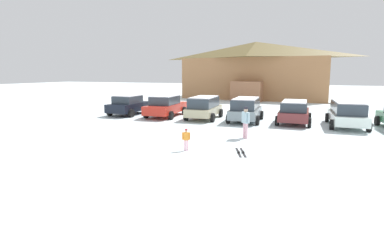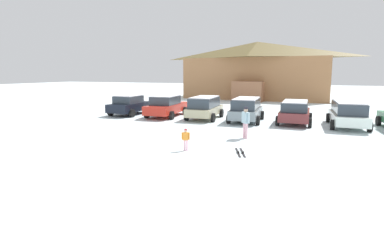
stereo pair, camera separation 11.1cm
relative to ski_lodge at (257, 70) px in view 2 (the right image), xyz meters
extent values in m
plane|color=silver|center=(1.37, -31.01, -3.78)|extent=(160.00, 160.00, 0.00)
cube|color=#A26F45|center=(0.00, 0.07, -1.12)|extent=(18.41, 8.39, 5.31)
pyramid|color=brown|center=(0.00, 0.07, 2.61)|extent=(19.04, 9.02, 2.15)
cube|color=#9C6746|center=(-0.21, -4.61, -2.58)|extent=(3.68, 1.96, 2.40)
cube|color=black|center=(-7.05, -19.56, -3.13)|extent=(1.93, 4.04, 0.66)
cube|color=#2D3842|center=(-7.06, -19.76, -2.51)|extent=(1.68, 2.11, 0.58)
cube|color=white|center=(-7.06, -19.76, -2.18)|extent=(1.57, 2.00, 0.06)
cylinder|color=black|center=(-8.05, -18.30, -3.46)|extent=(0.23, 0.64, 0.64)
cylinder|color=black|center=(-6.03, -18.33, -3.46)|extent=(0.23, 0.64, 0.64)
cylinder|color=black|center=(-8.08, -20.80, -3.46)|extent=(0.23, 0.64, 0.64)
cylinder|color=black|center=(-6.06, -20.82, -3.46)|extent=(0.23, 0.64, 0.64)
cube|color=red|center=(-3.79, -19.35, -3.12)|extent=(2.15, 4.80, 0.66)
cube|color=#2D3842|center=(-3.77, -19.59, -2.48)|extent=(1.80, 2.53, 0.63)
cube|color=white|center=(-3.77, -19.59, -2.13)|extent=(1.68, 2.40, 0.06)
cylinder|color=black|center=(-4.88, -17.95, -3.46)|extent=(0.25, 0.65, 0.64)
cylinder|color=black|center=(-2.85, -17.84, -3.46)|extent=(0.25, 0.65, 0.64)
cylinder|color=black|center=(-4.72, -20.87, -3.46)|extent=(0.25, 0.65, 0.64)
cylinder|color=black|center=(-2.69, -20.75, -3.46)|extent=(0.25, 0.65, 0.64)
cube|color=#B8AD87|center=(-0.55, -19.49, -3.17)|extent=(2.00, 4.18, 0.57)
cube|color=#2D3842|center=(-0.54, -19.58, -2.52)|extent=(1.74, 3.19, 0.72)
cube|color=white|center=(-0.54, -19.58, -2.13)|extent=(1.62, 3.03, 0.06)
cylinder|color=black|center=(-1.58, -18.26, -3.46)|extent=(0.25, 0.65, 0.64)
cylinder|color=black|center=(0.39, -18.18, -3.46)|extent=(0.25, 0.65, 0.64)
cylinder|color=black|center=(-1.48, -20.81, -3.46)|extent=(0.25, 0.65, 0.64)
cylinder|color=black|center=(0.49, -20.73, -3.46)|extent=(0.25, 0.65, 0.64)
cube|color=gray|center=(2.59, -19.54, -3.15)|extent=(1.98, 4.28, 0.61)
cube|color=#2D3842|center=(2.60, -19.62, -2.50)|extent=(1.72, 3.26, 0.69)
cube|color=white|center=(2.60, -19.62, -2.13)|extent=(1.61, 3.10, 0.06)
cylinder|color=black|center=(1.56, -18.27, -3.46)|extent=(0.24, 0.65, 0.64)
cylinder|color=black|center=(3.52, -18.19, -3.46)|extent=(0.24, 0.65, 0.64)
cylinder|color=black|center=(1.66, -20.88, -3.46)|extent=(0.24, 0.65, 0.64)
cylinder|color=black|center=(3.62, -20.80, -3.46)|extent=(0.24, 0.65, 0.64)
cube|color=maroon|center=(5.85, -19.24, -3.16)|extent=(1.86, 4.08, 0.60)
cube|color=#2D3842|center=(5.85, -19.33, -2.57)|extent=(1.63, 3.10, 0.58)
cube|color=white|center=(5.85, -19.33, -2.25)|extent=(1.52, 2.95, 0.06)
cylinder|color=black|center=(4.86, -17.98, -3.46)|extent=(0.22, 0.64, 0.64)
cylinder|color=black|center=(6.84, -17.99, -3.46)|extent=(0.22, 0.64, 0.64)
cylinder|color=black|center=(4.85, -20.50, -3.46)|extent=(0.22, 0.64, 0.64)
cylinder|color=black|center=(6.83, -20.51, -3.46)|extent=(0.22, 0.64, 0.64)
cube|color=white|center=(9.04, -19.31, -3.16)|extent=(2.01, 4.84, 0.59)
cube|color=#2D3842|center=(9.04, -19.41, -2.53)|extent=(1.75, 3.69, 0.68)
cube|color=white|center=(9.04, -19.41, -2.16)|extent=(1.63, 3.50, 0.06)
cylinder|color=black|center=(8.00, -17.86, -3.46)|extent=(0.24, 0.65, 0.64)
cylinder|color=black|center=(9.99, -17.80, -3.46)|extent=(0.24, 0.65, 0.64)
cylinder|color=black|center=(8.10, -20.83, -3.46)|extent=(0.24, 0.65, 0.64)
cylinder|color=black|center=(10.09, -20.76, -3.46)|extent=(0.24, 0.65, 0.64)
cylinder|color=black|center=(10.99, -18.12, -3.46)|extent=(0.26, 0.65, 0.64)
cylinder|color=#ECB5C8|center=(1.65, -28.59, -3.53)|extent=(0.09, 0.09, 0.49)
cylinder|color=#ECB5C8|center=(1.75, -28.55, -3.53)|extent=(0.09, 0.09, 0.49)
cube|color=orange|center=(1.70, -28.57, -3.12)|extent=(0.27, 0.21, 0.34)
cylinder|color=orange|center=(1.55, -28.62, -3.11)|extent=(0.07, 0.07, 0.33)
cylinder|color=orange|center=(1.84, -28.52, -3.11)|extent=(0.07, 0.07, 0.33)
sphere|color=tan|center=(1.70, -28.57, -2.88)|extent=(0.12, 0.12, 0.12)
cylinder|color=#AD2B35|center=(1.70, -28.57, -2.82)|extent=(0.12, 0.12, 0.06)
cylinder|color=#EEB5C3|center=(3.59, -25.03, -3.37)|extent=(0.15, 0.15, 0.82)
cylinder|color=#EEB5C3|center=(3.72, -25.16, -3.37)|extent=(0.15, 0.15, 0.82)
cube|color=#A3C5D2|center=(3.66, -25.10, -2.67)|extent=(0.45, 0.45, 0.58)
cylinder|color=#A3C5D2|center=(3.48, -24.92, -2.65)|extent=(0.11, 0.11, 0.55)
cylinder|color=#A3C5D2|center=(3.84, -25.28, -2.65)|extent=(0.11, 0.11, 0.55)
sphere|color=tan|center=(3.66, -25.10, -2.27)|extent=(0.21, 0.21, 0.21)
cylinder|color=#24222E|center=(3.66, -25.10, -2.16)|extent=(0.20, 0.20, 0.10)
cube|color=black|center=(3.95, -28.07, -3.77)|extent=(0.59, 1.45, 0.02)
cube|color=black|center=(3.96, -28.12, -3.73)|extent=(0.14, 0.22, 0.06)
cube|color=black|center=(4.13, -28.00, -3.77)|extent=(0.59, 1.45, 0.02)
cube|color=black|center=(4.15, -28.05, -3.73)|extent=(0.14, 0.22, 0.06)
camera|label=1|loc=(6.60, -40.58, -0.32)|focal=28.00mm
camera|label=2|loc=(6.71, -40.54, -0.32)|focal=28.00mm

